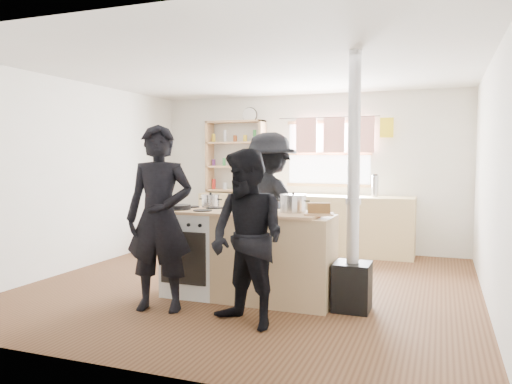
# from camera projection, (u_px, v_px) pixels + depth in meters

# --- Properties ---
(ground) EXTENTS (5.00, 5.00, 0.01)m
(ground) POSITION_uv_depth(u_px,v_px,m) (253.00, 285.00, 5.85)
(ground) COLOR brown
(ground) RESTS_ON ground
(back_counter) EXTENTS (3.40, 0.55, 0.90)m
(back_counter) POSITION_uv_depth(u_px,v_px,m) (303.00, 223.00, 7.89)
(back_counter) COLOR #D5BB80
(back_counter) RESTS_ON ground
(shelving_unit) EXTENTS (1.00, 0.28, 1.20)m
(shelving_unit) POSITION_uv_depth(u_px,v_px,m) (236.00, 156.00, 8.34)
(shelving_unit) COLOR tan
(shelving_unit) RESTS_ON back_counter
(thermos) EXTENTS (0.10, 0.10, 0.32)m
(thermos) POSITION_uv_depth(u_px,v_px,m) (375.00, 186.00, 7.46)
(thermos) COLOR silver
(thermos) RESTS_ON back_counter
(cooking_island) EXTENTS (1.97, 0.64, 0.93)m
(cooking_island) POSITION_uv_depth(u_px,v_px,m) (247.00, 255.00, 5.25)
(cooking_island) COLOR silver
(cooking_island) RESTS_ON ground
(skillet_greens) EXTENTS (0.31, 0.31, 0.05)m
(skillet_greens) POSITION_uv_depth(u_px,v_px,m) (179.00, 207.00, 5.39)
(skillet_greens) COLOR black
(skillet_greens) RESTS_ON cooking_island
(roast_tray) EXTENTS (0.36, 0.26, 0.07)m
(roast_tray) POSITION_uv_depth(u_px,v_px,m) (245.00, 208.00, 5.16)
(roast_tray) COLOR silver
(roast_tray) RESTS_ON cooking_island
(stockpot_stove) EXTENTS (0.20, 0.20, 0.17)m
(stockpot_stove) POSITION_uv_depth(u_px,v_px,m) (211.00, 201.00, 5.59)
(stockpot_stove) COLOR silver
(stockpot_stove) RESTS_ON cooking_island
(stockpot_counter) EXTENTS (0.28, 0.28, 0.21)m
(stockpot_counter) POSITION_uv_depth(u_px,v_px,m) (293.00, 203.00, 5.11)
(stockpot_counter) COLOR #BBBBBD
(stockpot_counter) RESTS_ON cooking_island
(bread_board) EXTENTS (0.31, 0.25, 0.12)m
(bread_board) POSITION_uv_depth(u_px,v_px,m) (319.00, 210.00, 4.86)
(bread_board) COLOR tan
(bread_board) RESTS_ON cooking_island
(flue_heater) EXTENTS (0.35, 0.35, 2.50)m
(flue_heater) POSITION_uv_depth(u_px,v_px,m) (353.00, 244.00, 4.83)
(flue_heater) COLOR black
(flue_heater) RESTS_ON ground
(person_near_left) EXTENTS (0.74, 0.56, 1.81)m
(person_near_left) POSITION_uv_depth(u_px,v_px,m) (159.00, 218.00, 4.84)
(person_near_left) COLOR black
(person_near_left) RESTS_ON ground
(person_near_right) EXTENTS (0.93, 0.84, 1.57)m
(person_near_right) POSITION_uv_depth(u_px,v_px,m) (248.00, 238.00, 4.36)
(person_near_right) COLOR black
(person_near_right) RESTS_ON ground
(person_far) EXTENTS (1.30, 0.97, 1.79)m
(person_far) POSITION_uv_depth(u_px,v_px,m) (269.00, 206.00, 6.08)
(person_far) COLOR black
(person_far) RESTS_ON ground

